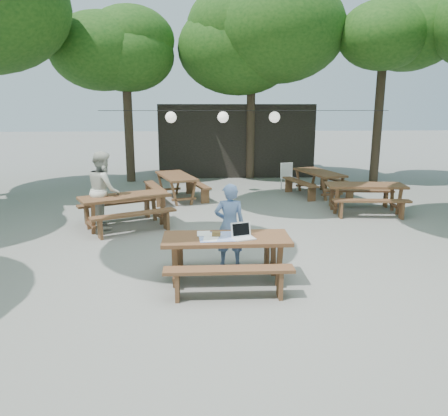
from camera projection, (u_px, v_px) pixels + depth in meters
name	position (u px, v px, depth m)	size (l,w,h in m)	color
ground	(250.00, 257.00, 8.18)	(80.00, 80.00, 0.00)	slate
pavilion	(234.00, 139.00, 18.08)	(6.00, 3.00, 2.80)	black
main_picnic_table	(226.00, 259.00, 6.95)	(2.00, 1.58, 0.75)	brown
picnic_table_nw	(125.00, 211.00, 10.08)	(2.40, 2.26, 0.75)	brown
picnic_table_ne	(365.00, 198.00, 11.48)	(2.07, 1.77, 0.75)	brown
picnic_table_far_w	(176.00, 187.00, 12.98)	(2.10, 2.30, 0.75)	brown
picnic_table_far_e	(318.00, 183.00, 13.67)	(2.02, 2.25, 0.75)	brown
woman	(230.00, 225.00, 7.60)	(0.54, 0.35, 1.47)	#6D8CC8
second_person	(104.00, 190.00, 9.99)	(0.86, 0.67, 1.76)	silver
plastic_chair	(289.00, 183.00, 14.44)	(0.56, 0.56, 0.90)	silver
laptop	(242.00, 234.00, 6.78)	(0.40, 0.35, 0.24)	white
tabletop_clutter	(218.00, 236.00, 6.86)	(0.70, 0.60, 0.08)	blue
paper_lanterns	(223.00, 117.00, 13.44)	(9.00, 0.34, 0.38)	black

